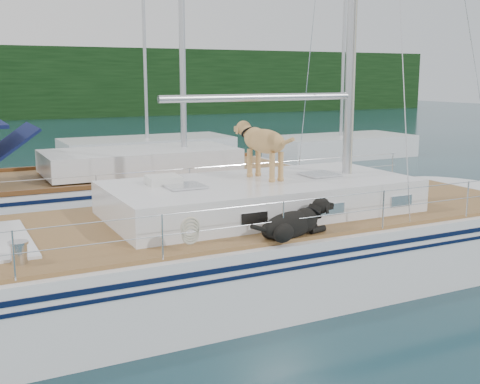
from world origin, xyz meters
TOP-DOWN VIEW (x-y plane):
  - ground at (0.00, 0.00)m, footprint 120.00×120.00m
  - main_sailboat at (0.10, -0.00)m, footprint 12.00×3.87m
  - neighbor_sailboat at (-0.57, 5.88)m, footprint 11.00×3.50m
  - bg_boat_center at (4.00, 16.00)m, footprint 7.20×3.00m
  - bg_boat_east at (12.00, 13.00)m, footprint 6.40×3.00m

SIDE VIEW (x-z plane):
  - ground at x=0.00m, z-range 0.00..0.00m
  - bg_boat_center at x=4.00m, z-range -5.37..6.28m
  - bg_boat_east at x=12.00m, z-range -5.37..6.28m
  - neighbor_sailboat at x=-0.57m, z-range -6.02..7.28m
  - main_sailboat at x=0.10m, z-range -6.33..7.68m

